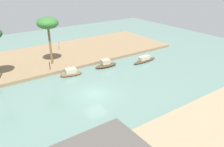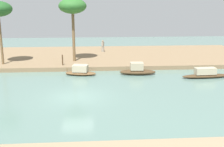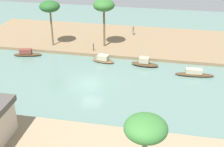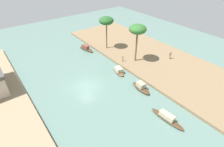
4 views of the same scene
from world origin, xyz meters
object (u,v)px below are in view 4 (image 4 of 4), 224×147
Objects in this scene: sampan_upstream_small at (86,48)px; palm_tree_left_near at (138,30)px; sampan_midstream at (167,118)px; palm_tree_left_far at (106,21)px; sampan_near_left_bank at (119,71)px; mooring_post at (123,59)px; sampan_foreground at (141,87)px; person_on_near_bank at (170,56)px.

sampan_upstream_small is 0.58× the size of palm_tree_left_near.
palm_tree_left_far is at bearing -18.72° from sampan_midstream.
mooring_post is at bearing -41.80° from sampan_near_left_bank.
palm_tree_left_far is at bearing 8.34° from palm_tree_left_near.
sampan_foreground is 0.52× the size of palm_tree_left_near.
sampan_midstream is at bearing -121.91° from person_on_near_bank.
mooring_post is (2.09, -2.72, 0.64)m from sampan_near_left_bank.
palm_tree_left_near is (0.91, -4.92, 6.35)m from sampan_near_left_bank.
sampan_near_left_bank is at bearing -12.74° from sampan_midstream.
palm_tree_left_near is (-10.66, -4.99, 6.35)m from sampan_upstream_small.
person_on_near_bank is at bearing -120.51° from mooring_post.
sampan_near_left_bank is at bearing 168.17° from sampan_upstream_small.
sampan_upstream_small is at bearing 25.10° from palm_tree_left_near.
sampan_midstream is at bearing 168.68° from sampan_foreground.
person_on_near_bank is 8.97m from palm_tree_left_near.
palm_tree_left_near is (3.65, 5.99, 5.59)m from person_on_near_bank.
mooring_post reaches higher than sampan_near_left_bank.
sampan_midstream is (-12.48, 1.98, -0.03)m from sampan_near_left_bank.
sampan_near_left_bank is 0.47× the size of palm_tree_left_near.
sampan_upstream_small is 0.61× the size of palm_tree_left_far.
sampan_foreground is at bearing 159.95° from mooring_post.
sampan_upstream_small is 17.48m from sampan_foreground.
sampan_foreground is (6.58, -1.79, 0.07)m from sampan_midstream.
person_on_near_bank reaches higher than mooring_post.
sampan_foreground is at bearing -171.16° from sampan_near_left_bank.
sampan_midstream is 4.24× the size of mooring_post.
mooring_post is at bearing -175.77° from sampan_upstream_small.
sampan_midstream is at bearing 163.29° from sampan_upstream_small.
person_on_near_bank reaches higher than sampan_foreground.
palm_tree_left_near reaches higher than sampan_foreground.
sampan_midstream is 22.98m from palm_tree_left_far.
palm_tree_left_near reaches higher than sampan_upstream_small.
sampan_midstream is 0.71× the size of palm_tree_left_far.
sampan_near_left_bank is 2.07× the size of person_on_near_bank.
sampan_upstream_small is (24.06, -1.91, 0.03)m from sampan_midstream.
person_on_near_bank reaches higher than sampan_upstream_small.
person_on_near_bank is at bearing -70.22° from sampan_foreground.
sampan_midstream is 24.13m from sampan_upstream_small.
sampan_near_left_bank is 0.89× the size of sampan_foreground.
palm_tree_left_far reaches higher than sampan_foreground.
sampan_upstream_small is at bearing -8.26° from sampan_midstream.
person_on_near_bank is (-2.74, -10.91, 0.76)m from sampan_near_left_bank.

